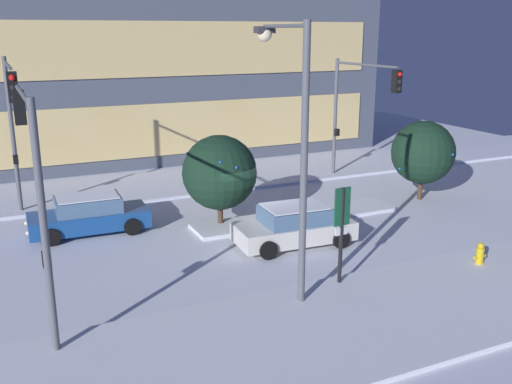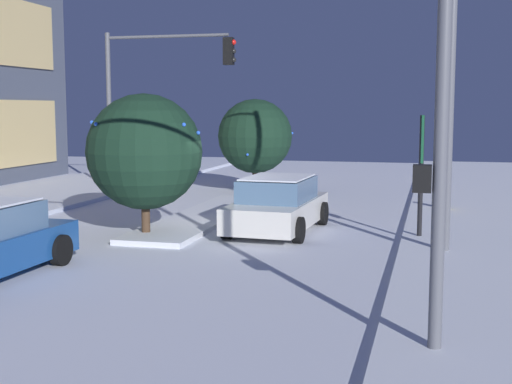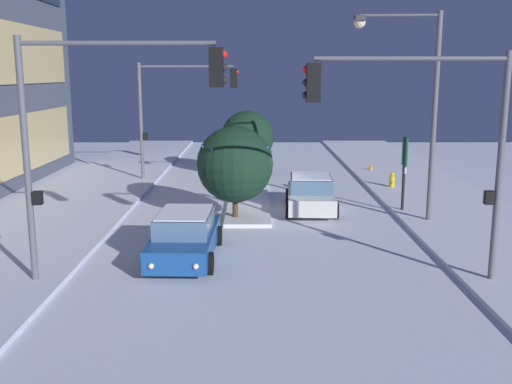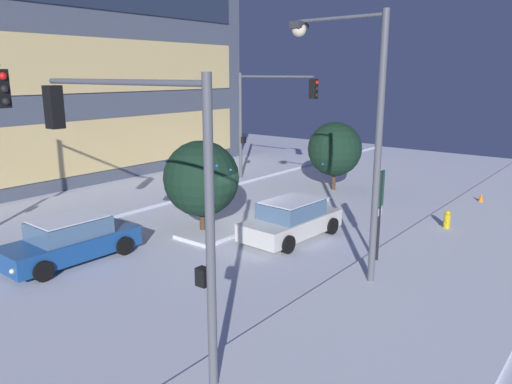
{
  "view_description": "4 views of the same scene",
  "coord_description": "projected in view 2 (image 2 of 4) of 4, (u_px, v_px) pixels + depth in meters",
  "views": [
    {
      "loc": [
        -8.73,
        -19.55,
        7.59
      ],
      "look_at": [
        0.12,
        -0.56,
        1.71
      ],
      "focal_mm": 40.54,
      "sensor_mm": 36.0,
      "label": 1
    },
    {
      "loc": [
        -17.09,
        -6.15,
        3.31
      ],
      "look_at": [
        1.7,
        -1.31,
        0.96
      ],
      "focal_mm": 48.72,
      "sensor_mm": 36.0,
      "label": 2
    },
    {
      "loc": [
        -23.17,
        0.23,
        5.63
      ],
      "look_at": [
        -1.21,
        0.19,
        1.22
      ],
      "focal_mm": 41.39,
      "sensor_mm": 36.0,
      "label": 3
    },
    {
      "loc": [
        -14.12,
        -12.22,
        6.19
      ],
      "look_at": [
        2.1,
        0.52,
        1.2
      ],
      "focal_mm": 34.61,
      "sensor_mm": 36.0,
      "label": 4
    }
  ],
  "objects": [
    {
      "name": "traffic_light_corner_near_left",
      "position": [
        286.0,
        33.0,
        9.25
      ],
      "size": [
        0.32,
        5.34,
        6.21
      ],
      "rotation": [
        0.0,
        0.0,
        1.57
      ],
      "color": "#565960",
      "rests_on": "ground"
    },
    {
      "name": "street_lamp_arched",
      "position": [
        412.0,
        25.0,
        15.27
      ],
      "size": [
        0.58,
        3.18,
        7.85
      ],
      "rotation": [
        0.0,
        0.0,
        1.5
      ],
      "color": "#565960",
      "rests_on": "ground"
    },
    {
      "name": "median_strip",
      "position": [
        205.0,
        216.0,
        20.92
      ],
      "size": [
        9.0,
        1.8,
        0.14
      ],
      "primitive_type": "cube",
      "color": "silver",
      "rests_on": "ground"
    },
    {
      "name": "decorated_tree_median",
      "position": [
        255.0,
        136.0,
        26.99
      ],
      "size": [
        2.89,
        2.89,
        3.67
      ],
      "color": "#473323",
      "rests_on": "ground"
    },
    {
      "name": "traffic_light_corner_far_right",
      "position": [
        157.0,
        82.0,
        26.48
      ],
      "size": [
        0.32,
        5.26,
        6.2
      ],
      "rotation": [
        0.0,
        0.0,
        -1.57
      ],
      "color": "#565960",
      "rests_on": "ground"
    },
    {
      "name": "decorated_tree_left_of_median",
      "position": [
        145.0,
        152.0,
        17.64
      ],
      "size": [
        2.98,
        2.95,
        3.69
      ],
      "color": "#473323",
      "rests_on": "ground"
    },
    {
      "name": "fire_hydrant",
      "position": [
        446.0,
        200.0,
        21.96
      ],
      "size": [
        0.48,
        0.26,
        0.87
      ],
      "color": "gold",
      "rests_on": "ground"
    },
    {
      "name": "construction_cone",
      "position": [
        443.0,
        187.0,
        27.04
      ],
      "size": [
        0.36,
        0.36,
        0.55
      ],
      "primitive_type": "cone",
      "color": "orange",
      "rests_on": "ground"
    },
    {
      "name": "ground",
      "position": [
        192.0,
        234.0,
        18.35
      ],
      "size": [
        52.0,
        52.0,
        0.0
      ],
      "primitive_type": "plane",
      "color": "silver"
    },
    {
      "name": "car_near",
      "position": [
        278.0,
        205.0,
        18.65
      ],
      "size": [
        4.49,
        2.27,
        1.49
      ],
      "rotation": [
        0.0,
        0.0,
        -0.05
      ],
      "color": "silver",
      "rests_on": "ground"
    },
    {
      "name": "parking_info_sign",
      "position": [
        421.0,
        161.0,
        17.13
      ],
      "size": [
        0.55,
        0.12,
        3.14
      ],
      "rotation": [
        0.0,
        0.0,
        1.65
      ],
      "color": "black",
      "rests_on": "ground"
    }
  ]
}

